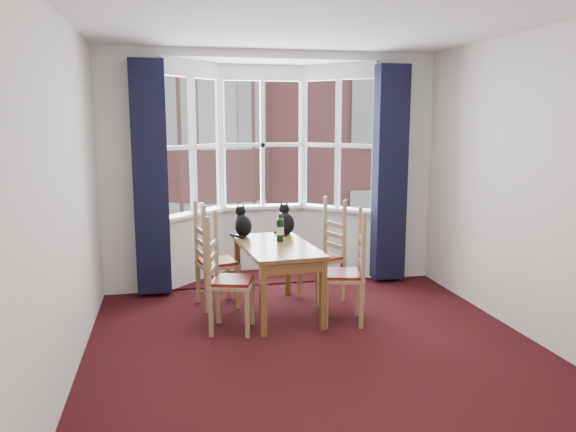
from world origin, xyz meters
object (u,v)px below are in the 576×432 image
object	(u,v)px
chair_right_far	(328,258)
cat_left	(243,224)
chair_left_near	(222,282)
cat_right	(286,222)
chair_right_near	(352,276)
dining_table	(277,254)
wine_bottle	(280,229)
candle_tall	(201,207)
chair_left_far	(209,264)

from	to	relation	value
chair_right_far	cat_left	xyz separation A→B (m)	(-0.93, 0.14, 0.39)
chair_left_near	cat_right	xyz separation A→B (m)	(0.81, 0.91, 0.40)
chair_right_near	cat_left	xyz separation A→B (m)	(-0.96, 0.93, 0.39)
dining_table	wine_bottle	xyz separation A→B (m)	(0.07, 0.15, 0.23)
chair_left_near	chair_right_far	world-z (taller)	same
wine_bottle	dining_table	bearing A→B (deg)	-114.22
chair_left_near	chair_right_near	bearing A→B (deg)	-2.19
wine_bottle	cat_right	bearing A→B (deg)	69.88
dining_table	chair_left_near	size ratio (longest dim) A/B	1.46
chair_left_near	chair_right_far	xyz separation A→B (m)	(1.25, 0.74, 0.00)
chair_right_near	wine_bottle	bearing A→B (deg)	136.63
candle_tall	cat_left	bearing A→B (deg)	-66.21
chair_right_near	cat_right	size ratio (longest dim) A/B	2.55
cat_right	chair_left_near	bearing A→B (deg)	-131.53
chair_left_near	chair_right_near	size ratio (longest dim) A/B	1.00
chair_right_far	cat_right	world-z (taller)	cat_right
cat_right	wine_bottle	xyz separation A→B (m)	(-0.14, -0.38, -0.00)
cat_right	candle_tall	distance (m)	1.25
cat_left	candle_tall	world-z (taller)	cat_left
chair_left_near	candle_tall	xyz separation A→B (m)	(-0.08, 1.79, 0.46)
wine_bottle	chair_right_near	bearing A→B (deg)	-43.37
chair_right_near	wine_bottle	xyz separation A→B (m)	(-0.61, 0.58, 0.39)
cat_right	dining_table	bearing A→B (deg)	-111.30
chair_left_far	chair_right_near	xyz separation A→B (m)	(1.35, -0.76, 0.00)
chair_left_near	cat_right	size ratio (longest dim) A/B	2.55
chair_right_near	cat_right	distance (m)	1.14
dining_table	chair_left_far	size ratio (longest dim) A/B	1.46
cat_right	wine_bottle	distance (m)	0.41
dining_table	chair_right_near	distance (m)	0.82
dining_table	candle_tall	world-z (taller)	candle_tall
cat_right	candle_tall	xyz separation A→B (m)	(-0.89, 0.88, 0.06)
chair_right_near	candle_tall	xyz separation A→B (m)	(-1.36, 1.84, 0.46)
wine_bottle	chair_right_far	bearing A→B (deg)	20.04
chair_right_far	wine_bottle	distance (m)	0.74
chair_left_far	chair_right_far	distance (m)	1.33
chair_left_near	cat_left	bearing A→B (deg)	70.12
chair_left_far	cat_left	bearing A→B (deg)	22.95
chair_right_far	cat_left	world-z (taller)	cat_left
chair_left_near	cat_right	distance (m)	1.28
chair_right_far	candle_tall	size ratio (longest dim) A/B	8.03
chair_left_near	wine_bottle	bearing A→B (deg)	38.39
chair_right_near	candle_tall	world-z (taller)	candle_tall
chair_left_far	candle_tall	world-z (taller)	candle_tall
cat_left	wine_bottle	bearing A→B (deg)	-45.35
cat_right	candle_tall	bearing A→B (deg)	135.37
chair_right_near	cat_left	distance (m)	1.39
chair_right_near	chair_left_near	bearing A→B (deg)	177.81
candle_tall	chair_left_far	bearing A→B (deg)	-89.60
chair_right_far	cat_right	distance (m)	0.62
wine_bottle	candle_tall	distance (m)	1.47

